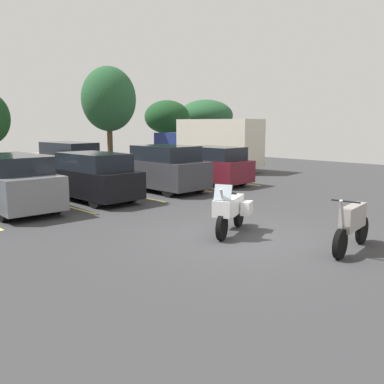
{
  "coord_description": "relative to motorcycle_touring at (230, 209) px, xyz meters",
  "views": [
    {
      "loc": [
        -8.41,
        -6.57,
        2.89
      ],
      "look_at": [
        0.02,
        1.87,
        0.96
      ],
      "focal_mm": 39.81,
      "sensor_mm": 36.0,
      "label": 1
    }
  ],
  "objects": [
    {
      "name": "ground",
      "position": [
        -0.03,
        -0.46,
        -0.7
      ],
      "size": [
        44.0,
        44.0,
        0.1
      ],
      "primitive_type": "cube",
      "color": "#38383A"
    },
    {
      "name": "motorcycle_touring",
      "position": [
        0.0,
        0.0,
        0.0
      ],
      "size": [
        2.07,
        1.2,
        1.4
      ],
      "color": "black",
      "rests_on": "ground"
    },
    {
      "name": "motorcycle_second",
      "position": [
        0.79,
        -2.94,
        -0.04
      ],
      "size": [
        2.19,
        0.62,
        1.31
      ],
      "color": "black",
      "rests_on": "ground"
    },
    {
      "name": "parking_stripes",
      "position": [
        -1.17,
        6.95,
        -0.65
      ],
      "size": [
        17.9,
        4.72,
        0.01
      ],
      "color": "#EAE066",
      "rests_on": "ground"
    },
    {
      "name": "car_grey",
      "position": [
        -2.8,
        7.19,
        0.27
      ],
      "size": [
        2.11,
        4.98,
        1.85
      ],
      "color": "slate",
      "rests_on": "ground"
    },
    {
      "name": "car_black",
      "position": [
        0.09,
        6.96,
        0.23
      ],
      "size": [
        1.8,
        4.73,
        1.8
      ],
      "color": "black",
      "rests_on": "ground"
    },
    {
      "name": "car_charcoal",
      "position": [
        3.47,
        6.73,
        0.31
      ],
      "size": [
        2.02,
        4.43,
        1.95
      ],
      "color": "#38383D",
      "rests_on": "ground"
    },
    {
      "name": "car_maroon",
      "position": [
        6.41,
        6.62,
        0.24
      ],
      "size": [
        1.83,
        4.26,
        1.8
      ],
      "color": "maroon",
      "rests_on": "ground"
    },
    {
      "name": "car_far_champagne",
      "position": [
        -0.12,
        14.19,
        0.06
      ],
      "size": [
        1.93,
        4.65,
        1.44
      ],
      "color": "#C1B289",
      "rests_on": "ground"
    },
    {
      "name": "car_far_tan",
      "position": [
        2.85,
        13.71,
        0.3
      ],
      "size": [
        2.05,
        4.71,
        1.89
      ],
      "color": "tan",
      "rests_on": "ground"
    },
    {
      "name": "box_truck",
      "position": [
        10.85,
        10.73,
        0.97
      ],
      "size": [
        2.94,
        7.07,
        3.12
      ],
      "color": "navy",
      "rests_on": "ground"
    },
    {
      "name": "tree_rear",
      "position": [
        13.77,
        17.93,
        2.67
      ],
      "size": [
        3.48,
        3.48,
        4.63
      ],
      "color": "#4C3823",
      "rests_on": "ground"
    },
    {
      "name": "tree_center_left",
      "position": [
        18.65,
        18.4,
        2.84
      ],
      "size": [
        4.65,
        4.65,
        4.87
      ],
      "color": "#4C3823",
      "rests_on": "ground"
    },
    {
      "name": "tree_right",
      "position": [
        7.53,
        16.54,
        3.75
      ],
      "size": [
        3.49,
        3.49,
        6.48
      ],
      "color": "#4C3823",
      "rests_on": "ground"
    }
  ]
}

